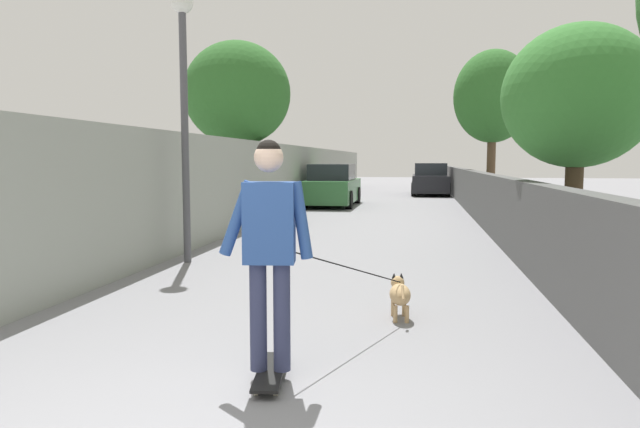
% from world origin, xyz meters
% --- Properties ---
extents(ground_plane, '(80.00, 80.00, 0.00)m').
position_xyz_m(ground_plane, '(14.00, 0.00, 0.00)').
color(ground_plane, gray).
extents(wall_left, '(48.00, 0.30, 2.18)m').
position_xyz_m(wall_left, '(12.00, 3.01, 1.09)').
color(wall_left, '#999E93').
rests_on(wall_left, ground).
extents(fence_right, '(48.00, 0.30, 1.35)m').
position_xyz_m(fence_right, '(12.00, -3.01, 0.68)').
color(fence_right, '#4C4C4C').
rests_on(fence_right, ground).
extents(tree_right_near, '(2.41, 2.41, 3.89)m').
position_xyz_m(tree_right_near, '(7.50, -3.83, 2.70)').
color(tree_right_near, '#473523').
rests_on(tree_right_near, ground).
extents(tree_left_mid, '(2.99, 2.99, 4.99)m').
position_xyz_m(tree_left_mid, '(13.00, 3.76, 3.52)').
color(tree_left_mid, '#473523').
rests_on(tree_left_mid, ground).
extents(tree_right_far, '(2.80, 2.80, 5.64)m').
position_xyz_m(tree_right_far, '(19.00, -3.89, 3.95)').
color(tree_right_far, brown).
rests_on(tree_right_far, ground).
extents(lamp_post, '(0.36, 0.36, 4.37)m').
position_xyz_m(lamp_post, '(6.31, 2.46, 2.99)').
color(lamp_post, '#4C4C51').
rests_on(lamp_post, ground).
extents(skateboard, '(0.82, 0.31, 0.08)m').
position_xyz_m(skateboard, '(1.65, -0.20, 0.07)').
color(skateboard, black).
rests_on(skateboard, ground).
extents(person_skateboarder, '(0.27, 0.72, 1.75)m').
position_xyz_m(person_skateboarder, '(1.65, -0.20, 1.11)').
color(person_skateboarder, '#333859').
rests_on(person_skateboarder, skateboard).
extents(dog, '(2.20, 1.07, 1.06)m').
position_xyz_m(dog, '(3.53, -1.11, 0.28)').
color(dog, tan).
rests_on(dog, ground).
extents(car_near, '(4.20, 1.80, 1.54)m').
position_xyz_m(car_near, '(18.25, 1.86, 0.72)').
color(car_near, '#336B38').
rests_on(car_near, ground).
extents(car_far, '(4.20, 1.80, 1.54)m').
position_xyz_m(car_far, '(25.68, -1.86, 0.72)').
color(car_far, black).
rests_on(car_far, ground).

